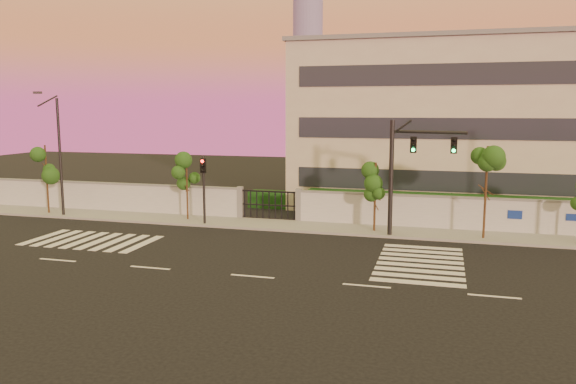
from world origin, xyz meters
name	(u,v)px	position (x,y,z in m)	size (l,w,h in m)	color
ground	(253,276)	(0.00, 0.00, 0.00)	(120.00, 120.00, 0.00)	black
sidewalk	(308,227)	(0.00, 10.50, 0.07)	(60.00, 3.00, 0.15)	gray
perimeter_wall	(315,207)	(0.10, 12.00, 1.07)	(60.00, 0.36, 2.20)	#A8ABB0
hedge_row	(339,205)	(1.17, 14.74, 0.82)	(41.00, 4.25, 1.80)	black
institutional_building	(460,124)	(9.00, 21.99, 6.16)	(24.40, 12.40, 12.25)	#B8AE9C
distant_skyscraper	(308,6)	(-65.00, 280.00, 61.98)	(16.00, 16.00, 118.00)	slate
road_markings	(247,253)	(-1.58, 3.76, 0.01)	(57.00, 7.62, 0.02)	silver
street_tree_b	(46,164)	(-18.37, 9.99, 3.56)	(1.51, 1.21, 4.84)	#382314
street_tree_c	(187,173)	(-8.06, 10.45, 3.20)	(1.38, 1.10, 4.35)	#382314
street_tree_d	(376,181)	(4.11, 10.20, 3.09)	(1.62, 1.29, 4.19)	#382314
street_tree_e	(487,171)	(10.22, 9.92, 3.88)	(1.62, 1.29, 5.27)	#382314
traffic_signal_main	(407,164)	(5.90, 9.33, 4.21)	(4.14, 1.41, 6.66)	black
traffic_signal_secondary	(204,182)	(-6.46, 9.44, 2.78)	(0.34, 0.34, 4.38)	black
streetlight_west	(58,151)	(-16.92, 9.42, 4.52)	(0.50, 2.01, 8.37)	black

